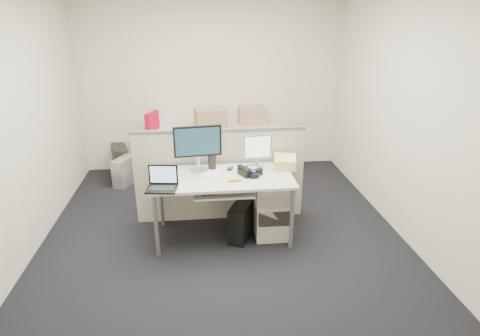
{
  "coord_description": "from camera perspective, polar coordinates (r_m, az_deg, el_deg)",
  "views": [
    {
      "loc": [
        -0.24,
        -3.95,
        2.38
      ],
      "look_at": [
        0.21,
        0.15,
        0.76
      ],
      "focal_mm": 30.0,
      "sensor_mm": 36.0,
      "label": 1
    }
  ],
  "objects": [
    {
      "name": "monitor_main",
      "position": [
        4.36,
        -6.01,
        2.72
      ],
      "size": [
        0.54,
        0.25,
        0.52
      ],
      "primitive_type": "cube",
      "rotation": [
        0.0,
        0.0,
        0.11
      ],
      "color": "black",
      "rests_on": "desk"
    },
    {
      "name": "desk_phone",
      "position": [
        4.33,
        1.42,
        -0.46
      ],
      "size": [
        0.27,
        0.25,
        0.07
      ],
      "primitive_type": "cube",
      "rotation": [
        0.0,
        0.0,
        0.45
      ],
      "color": "black",
      "rests_on": "desk"
    },
    {
      "name": "monitor_small",
      "position": [
        4.43,
        2.46,
        2.26
      ],
      "size": [
        0.34,
        0.2,
        0.39
      ],
      "primitive_type": "cube",
      "rotation": [
        0.0,
        0.0,
        0.12
      ],
      "color": "#B7B7BC",
      "rests_on": "desk"
    },
    {
      "name": "keyboard_tray",
      "position": [
        4.17,
        -2.32,
        -3.53
      ],
      "size": [
        0.62,
        0.32,
        0.02
      ],
      "primitive_type": "cube",
      "color": "#B7B4AB",
      "rests_on": "desk"
    },
    {
      "name": "paper_stack",
      "position": [
        4.39,
        -4.18,
        -0.58
      ],
      "size": [
        0.27,
        0.3,
        0.01
      ],
      "primitive_type": "cube",
      "rotation": [
        0.0,
        0.0,
        -0.29
      ],
      "color": "silver",
      "rests_on": "desk"
    },
    {
      "name": "banana",
      "position": [
        4.15,
        -0.79,
        -1.68
      ],
      "size": [
        0.16,
        0.06,
        0.04
      ],
      "primitive_type": "ellipsoid",
      "rotation": [
        0.0,
        0.0,
        0.11
      ],
      "color": "gold",
      "rests_on": "desk"
    },
    {
      "name": "wall_right",
      "position": [
        4.66,
        22.91,
        7.0
      ],
      "size": [
        0.02,
        4.5,
        2.7
      ],
      "primitive_type": "cube",
      "color": "beige",
      "rests_on": "ground"
    },
    {
      "name": "trackball",
      "position": [
        4.27,
        1.96,
        -0.96
      ],
      "size": [
        0.13,
        0.13,
        0.05
      ],
      "primitive_type": "cylinder",
      "rotation": [
        0.0,
        0.0,
        0.03
      ],
      "color": "black",
      "rests_on": "desk"
    },
    {
      "name": "cubicle_partition",
      "position": [
        4.77,
        -2.84,
        -1.14
      ],
      "size": [
        2.0,
        0.06,
        1.1
      ],
      "primitive_type": "cube",
      "color": "#B1AD90",
      "rests_on": "floor"
    },
    {
      "name": "red_binder",
      "position": [
        6.01,
        -12.38,
        6.4
      ],
      "size": [
        0.18,
        0.33,
        0.3
      ],
      "primitive_type": "cube",
      "rotation": [
        0.0,
        0.0,
        -0.36
      ],
      "color": "#B10921",
      "rests_on": "back_counter"
    },
    {
      "name": "floor",
      "position": [
        4.62,
        -2.36,
        -9.63
      ],
      "size": [
        4.0,
        4.5,
        0.01
      ],
      "primitive_type": "cube",
      "color": "black",
      "rests_on": "ground"
    },
    {
      "name": "travel_mug",
      "position": [
        4.46,
        -4.01,
        0.96
      ],
      "size": [
        0.09,
        0.09,
        0.19
      ],
      "primitive_type": "cylinder",
      "rotation": [
        0.0,
        0.0,
        0.06
      ],
      "color": "black",
      "rests_on": "desk"
    },
    {
      "name": "pc_tower_spare_silver",
      "position": [
        6.09,
        -16.03,
        -0.39
      ],
      "size": [
        0.33,
        0.47,
        0.4
      ],
      "primitive_type": "cube",
      "rotation": [
        0.0,
        0.0,
        -0.41
      ],
      "color": "#B7B7BC",
      "rests_on": "floor"
    },
    {
      "name": "pc_tower_spare_dark",
      "position": [
        6.47,
        -16.61,
        1.06
      ],
      "size": [
        0.33,
        0.52,
        0.45
      ],
      "primitive_type": "cube",
      "rotation": [
        0.0,
        0.0,
        0.31
      ],
      "color": "black",
      "rests_on": "floor"
    },
    {
      "name": "wall_left",
      "position": [
        4.45,
        -29.44,
        5.28
      ],
      "size": [
        0.02,
        4.5,
        2.7
      ],
      "primitive_type": "cube",
      "color": "beige",
      "rests_on": "ground"
    },
    {
      "name": "drawer_pedestal",
      "position": [
        4.57,
        4.46,
        -5.35
      ],
      "size": [
        0.4,
        0.55,
        0.65
      ],
      "primitive_type": "cube",
      "color": "beige",
      "rests_on": "floor"
    },
    {
      "name": "cellphone",
      "position": [
        4.48,
        -1.41,
        -0.08
      ],
      "size": [
        0.08,
        0.11,
        0.01
      ],
      "primitive_type": "cube",
      "rotation": [
        0.0,
        0.0,
        -0.35
      ],
      "color": "black",
      "rests_on": "desk"
    },
    {
      "name": "manila_folders",
      "position": [
        4.55,
        6.39,
        0.84
      ],
      "size": [
        0.3,
        0.36,
        0.12
      ],
      "primitive_type": "cube",
      "rotation": [
        0.0,
        0.0,
        -0.21
      ],
      "color": "#E6D380",
      "rests_on": "desk"
    },
    {
      "name": "keyboard",
      "position": [
        4.2,
        -2.53,
        -3.01
      ],
      "size": [
        0.48,
        0.23,
        0.03
      ],
      "primitive_type": "cube",
      "rotation": [
        0.0,
        0.0,
        0.16
      ],
      "color": "black",
      "rests_on": "keyboard_tray"
    },
    {
      "name": "wall_front",
      "position": [
        2.0,
        1.64,
        -9.44
      ],
      "size": [
        4.0,
        0.02,
        2.7
      ],
      "primitive_type": "cube",
      "color": "beige",
      "rests_on": "ground"
    },
    {
      "name": "cardboard_box_right",
      "position": [
        6.25,
        1.72,
        7.38
      ],
      "size": [
        0.4,
        0.31,
        0.28
      ],
      "primitive_type": "cube",
      "rotation": [
        0.0,
        0.0,
        -0.01
      ],
      "color": "tan",
      "rests_on": "back_counter"
    },
    {
      "name": "sticky_pad",
      "position": [
        4.27,
        -1.7,
        -1.18
      ],
      "size": [
        0.11,
        0.11,
        0.01
      ],
      "primitive_type": "cube",
      "rotation": [
        0.0,
        0.0,
        -0.3
      ],
      "color": "#FFF445",
      "rests_on": "desk"
    },
    {
      "name": "wall_back",
      "position": [
        6.29,
        -4.03,
        11.98
      ],
      "size": [
        4.0,
        0.02,
        2.7
      ],
      "primitive_type": "cube",
      "color": "beige",
      "rests_on": "ground"
    },
    {
      "name": "back_counter",
      "position": [
        6.22,
        -3.66,
        2.47
      ],
      "size": [
        2.0,
        0.6,
        0.72
      ],
      "primitive_type": "cube",
      "color": "beige",
      "rests_on": "floor"
    },
    {
      "name": "pc_tower_desk",
      "position": [
        4.49,
        0.21,
        -7.52
      ],
      "size": [
        0.34,
        0.47,
        0.41
      ],
      "primitive_type": "cube",
      "rotation": [
        0.0,
        0.0,
        -0.43
      ],
      "color": "black",
      "rests_on": "floor"
    },
    {
      "name": "desk",
      "position": [
        4.32,
        -2.5,
        -1.99
      ],
      "size": [
        1.5,
        0.75,
        0.73
      ],
      "color": "#B7B4AB",
      "rests_on": "floor"
    },
    {
      "name": "cardboard_box_left",
      "position": [
        5.96,
        -4.21,
        6.87
      ],
      "size": [
        0.5,
        0.41,
        0.33
      ],
      "primitive_type": "cube",
      "rotation": [
        0.0,
        0.0,
        0.18
      ],
      "color": "tan",
      "rests_on": "back_counter"
    },
    {
      "name": "laptop",
      "position": [
        4.0,
        -11.16,
        -1.6
      ],
      "size": [
        0.32,
        0.26,
        0.22
      ],
      "primitive_type": "cube",
      "rotation": [
        0.0,
        0.0,
        -0.13
      ],
      "color": "black",
      "rests_on": "desk"
    }
  ]
}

